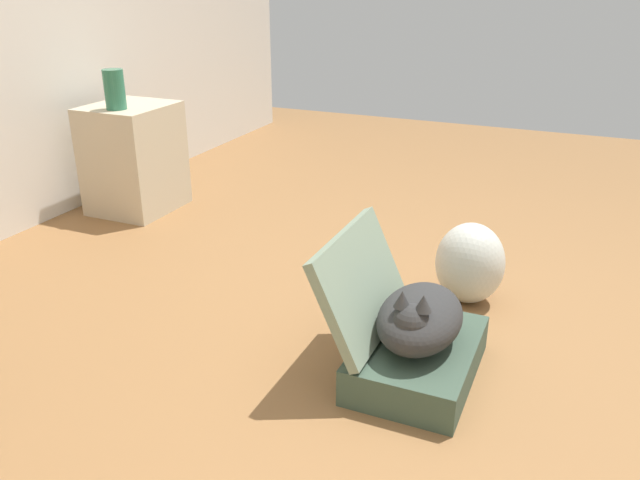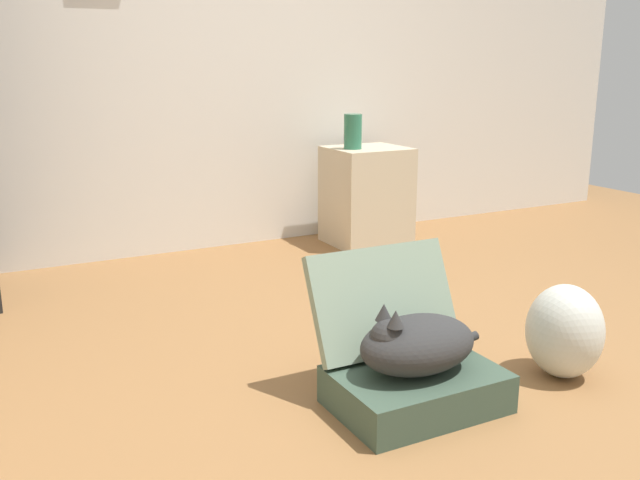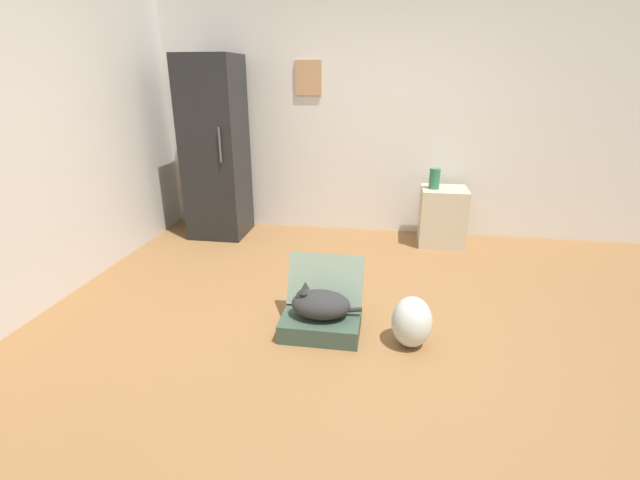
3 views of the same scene
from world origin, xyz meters
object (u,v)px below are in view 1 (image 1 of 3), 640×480
cat (419,318)px  plastic_bag_white (470,263)px  suitcase_base (417,359)px  side_table (134,158)px  vase_tall (115,89)px

cat → plastic_bag_white: size_ratio=1.41×
suitcase_base → plastic_bag_white: plastic_bag_white is taller
cat → plastic_bag_white: (0.64, -0.05, -0.06)m
cat → side_table: side_table is taller
suitcase_base → vase_tall: vase_tall is taller
side_table → vase_tall: bearing=-169.4°
vase_tall → side_table: bearing=10.6°
plastic_bag_white → side_table: 2.08m
plastic_bag_white → suitcase_base: bearing=175.8°
plastic_bag_white → side_table: side_table is taller
vase_tall → suitcase_base: bearing=-114.3°
suitcase_base → side_table: (1.01, 2.00, 0.24)m
side_table → vase_tall: vase_tall is taller
suitcase_base → side_table: side_table is taller
side_table → plastic_bag_white: bearing=-100.6°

